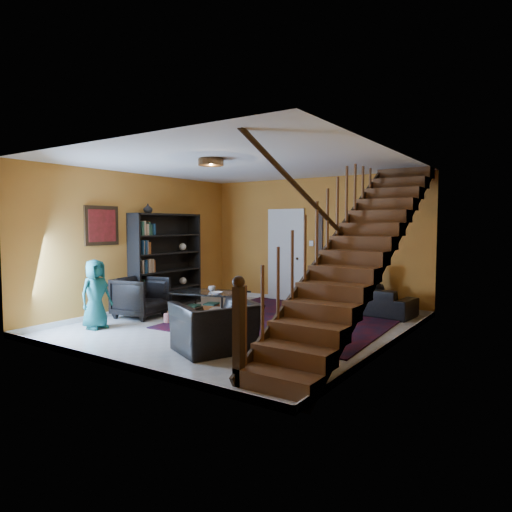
{
  "coord_description": "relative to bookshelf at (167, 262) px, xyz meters",
  "views": [
    {
      "loc": [
        4.6,
        -6.35,
        1.78
      ],
      "look_at": [
        0.04,
        0.4,
        1.21
      ],
      "focal_mm": 32.0,
      "sensor_mm": 36.0,
      "label": 1
    }
  ],
  "objects": [
    {
      "name": "floor",
      "position": [
        2.4,
        -0.6,
        -0.96
      ],
      "size": [
        5.5,
        5.5,
        0.0
      ],
      "primitive_type": "plane",
      "color": "beige",
      "rests_on": "ground"
    },
    {
      "name": "room",
      "position": [
        1.07,
        0.73,
        -0.91
      ],
      "size": [
        5.5,
        5.5,
        5.5
      ],
      "color": "orange",
      "rests_on": "ground"
    },
    {
      "name": "staircase",
      "position": [
        4.53,
        -0.6,
        0.43
      ],
      "size": [
        0.95,
        5.02,
        3.18
      ],
      "color": "brown",
      "rests_on": "floor"
    },
    {
      "name": "bookshelf",
      "position": [
        0.0,
        0.0,
        0.0
      ],
      "size": [
        0.35,
        1.8,
        2.0
      ],
      "color": "black",
      "rests_on": "floor"
    },
    {
      "name": "door",
      "position": [
        1.7,
        2.12,
        0.06
      ],
      "size": [
        0.82,
        0.05,
        2.05
      ],
      "primitive_type": "cube",
      "color": "silver",
      "rests_on": "floor"
    },
    {
      "name": "framed_picture",
      "position": [
        -0.17,
        -1.5,
        0.79
      ],
      "size": [
        0.04,
        0.74,
        0.74
      ],
      "primitive_type": "cube",
      "color": "maroon",
      "rests_on": "room"
    },
    {
      "name": "wall_hanging",
      "position": [
        2.55,
        2.13,
        0.59
      ],
      "size": [
        0.14,
        0.03,
        0.9
      ],
      "primitive_type": "cube",
      "color": "black",
      "rests_on": "room"
    },
    {
      "name": "ceiling_fixture",
      "position": [
        2.4,
        -1.4,
        1.78
      ],
      "size": [
        0.4,
        0.4,
        0.1
      ],
      "primitive_type": "cylinder",
      "color": "#3F2814",
      "rests_on": "room"
    },
    {
      "name": "rug",
      "position": [
        2.85,
        0.48,
        -0.95
      ],
      "size": [
        3.76,
        4.25,
        0.02
      ],
      "primitive_type": "cube",
      "rotation": [
        0.0,
        0.0,
        0.05
      ],
      "color": "#3F0B16",
      "rests_on": "floor"
    },
    {
      "name": "sofa",
      "position": [
        3.8,
        1.7,
        -0.69
      ],
      "size": [
        1.91,
        0.89,
        0.54
      ],
      "primitive_type": "imported",
      "rotation": [
        0.0,
        0.0,
        3.05
      ],
      "color": "black",
      "rests_on": "floor"
    },
    {
      "name": "armchair_left",
      "position": [
        0.35,
        -1.05,
        -0.58
      ],
      "size": [
        0.97,
        0.95,
        0.77
      ],
      "primitive_type": "imported",
      "rotation": [
        0.0,
        0.0,
        1.73
      ],
      "color": "black",
      "rests_on": "floor"
    },
    {
      "name": "armchair_right",
      "position": [
        3.04,
        -2.08,
        -0.62
      ],
      "size": [
        1.29,
        1.35,
        0.69
      ],
      "primitive_type": "imported",
      "rotation": [
        0.0,
        0.0,
        -2.0
      ],
      "color": "black",
      "rests_on": "floor"
    },
    {
      "name": "person_adult_a",
      "position": [
        3.12,
        1.75,
        -0.73
      ],
      "size": [
        0.51,
        0.34,
        1.37
      ],
      "primitive_type": "imported",
      "rotation": [
        0.0,
        0.0,
        3.16
      ],
      "color": "black",
      "rests_on": "sofa"
    },
    {
      "name": "person_adult_b",
      "position": [
        3.9,
        1.75,
        -0.7
      ],
      "size": [
        0.73,
        0.6,
        1.42
      ],
      "primitive_type": "imported",
      "rotation": [
        0.0,
        0.0,
        3.06
      ],
      "color": "black",
      "rests_on": "sofa"
    },
    {
      "name": "person_child",
      "position": [
        0.45,
        -2.13,
        -0.37
      ],
      "size": [
        0.38,
        0.58,
        1.18
      ],
      "primitive_type": "imported",
      "rotation": [
        0.0,
        0.0,
        1.57
      ],
      "color": "#175857",
      "rests_on": "armchair_left"
    },
    {
      "name": "coffee_table",
      "position": [
        1.43,
        -0.34,
        -0.68
      ],
      "size": [
        1.45,
        1.08,
        0.49
      ],
      "rotation": [
        0.0,
        0.0,
        0.27
      ],
      "color": "black",
      "rests_on": "floor"
    },
    {
      "name": "cup_a",
      "position": [
        1.44,
        -0.24,
        -0.42
      ],
      "size": [
        0.15,
        0.15,
        0.1
      ],
      "primitive_type": "imported",
      "rotation": [
        0.0,
        0.0,
        0.23
      ],
      "color": "#999999",
      "rests_on": "coffee_table"
    },
    {
      "name": "cup_b",
      "position": [
        1.43,
        -0.18,
        -0.43
      ],
      "size": [
        0.1,
        0.1,
        0.08
      ],
      "primitive_type": "imported",
      "rotation": [
        0.0,
        0.0,
        -0.07
      ],
      "color": "#999999",
      "rests_on": "coffee_table"
    },
    {
      "name": "bowl",
      "position": [
        1.81,
        -0.53,
        -0.44
      ],
      "size": [
        0.27,
        0.27,
        0.05
      ],
      "primitive_type": "imported",
      "rotation": [
        0.0,
        0.0,
        0.34
      ],
      "color": "#999999",
      "rests_on": "coffee_table"
    },
    {
      "name": "vase",
      "position": [
        -0.0,
        -0.5,
        1.13
      ],
      "size": [
        0.18,
        0.18,
        0.19
      ],
      "primitive_type": "imported",
      "color": "#999999",
      "rests_on": "bookshelf"
    },
    {
      "name": "popcorn_bucket",
      "position": [
        1.17,
        -1.15,
        -0.87
      ],
      "size": [
        0.17,
        0.17,
        0.16
      ],
      "primitive_type": "cylinder",
      "rotation": [
        0.0,
        0.0,
        0.27
      ],
      "color": "red",
      "rests_on": "rug"
    }
  ]
}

